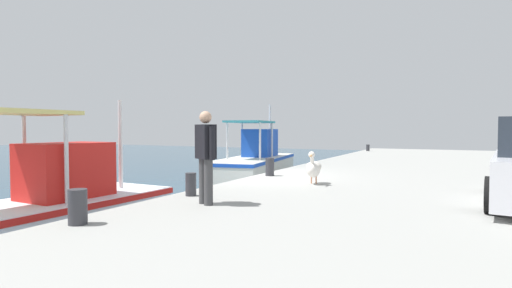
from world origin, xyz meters
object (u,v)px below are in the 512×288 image
object	(u,v)px
fishing_boat_second	(39,208)
fisherman_standing	(206,153)
mooring_bollard_nearest	(78,207)
mooring_bollard_second	(191,184)
mooring_bollard_third	(270,167)
fishing_boat_third	(255,163)
pelican	(313,168)
mooring_bollard_fourth	(368,148)

from	to	relation	value
fishing_boat_second	fisherman_standing	size ratio (longest dim) A/B	3.54
mooring_bollard_nearest	mooring_bollard_second	distance (m)	2.74
mooring_bollard_third	fishing_boat_second	bearing A→B (deg)	156.47
mooring_bollard_second	fishing_boat_third	bearing A→B (deg)	17.99
fisherman_standing	mooring_bollard_nearest	bearing A→B (deg)	159.49
mooring_bollard_nearest	fishing_boat_second	bearing A→B (deg)	65.59
pelican	mooring_bollard_fourth	world-z (taller)	pelican
fishing_boat_third	pelican	xyz separation A→B (m)	(-5.65, -4.42, 0.48)
mooring_bollard_second	mooring_bollard_fourth	bearing A→B (deg)	-0.00
fisherman_standing	pelican	bearing A→B (deg)	-14.38
mooring_bollard_third	mooring_bollard_fourth	size ratio (longest dim) A/B	1.32
pelican	mooring_bollard_fourth	distance (m)	15.59
fishing_boat_third	pelican	bearing A→B (deg)	-141.98
fishing_boat_third	pelican	world-z (taller)	fishing_boat_third
fishing_boat_second	mooring_bollard_fourth	size ratio (longest dim) A/B	15.01
fishing_boat_second	pelican	xyz separation A→B (m)	(4.46, -4.08, 0.58)
mooring_bollard_nearest	mooring_bollard_second	world-z (taller)	mooring_bollard_nearest
mooring_bollard_fourth	mooring_bollard_nearest	bearing A→B (deg)	-180.00
mooring_bollard_fourth	fishing_boat_second	bearing A→B (deg)	173.12
mooring_bollard_third	fishing_boat_third	bearing A→B (deg)	30.93
fishing_boat_second	mooring_bollard_third	bearing A→B (deg)	-23.53
fishing_boat_third	fisherman_standing	bearing A→B (deg)	-158.78
fishing_boat_second	mooring_bollard_nearest	xyz separation A→B (m)	(-1.09, -2.41, 0.43)
fishing_boat_second	mooring_bollard_third	distance (m)	6.05
fishing_boat_third	mooring_bollard_nearest	world-z (taller)	fishing_boat_third
fishing_boat_second	fishing_boat_third	size ratio (longest dim) A/B	0.92
fishing_boat_third	mooring_bollard_second	size ratio (longest dim) A/B	13.84
fisherman_standing	fishing_boat_third	bearing A→B (deg)	21.22
fishing_boat_second	mooring_bollard_second	size ratio (longest dim) A/B	12.67
fishing_boat_second	fisherman_standing	world-z (taller)	fishing_boat_second
fishing_boat_third	mooring_bollard_second	bearing A→B (deg)	-162.01
mooring_bollard_nearest	mooring_bollard_third	xyz separation A→B (m)	(6.62, 0.00, 0.01)
mooring_bollard_second	mooring_bollard_third	bearing A→B (deg)	0.00
pelican	mooring_bollard_nearest	xyz separation A→B (m)	(-5.55, 1.67, -0.15)
fishing_boat_second	mooring_bollard_second	distance (m)	2.95
mooring_bollard_nearest	mooring_bollard_fourth	world-z (taller)	mooring_bollard_nearest
mooring_bollard_nearest	mooring_bollard_third	distance (m)	6.62
mooring_bollard_third	mooring_bollard_fourth	bearing A→B (deg)	-0.00
fishing_boat_third	mooring_bollard_nearest	bearing A→B (deg)	-166.22
fishing_boat_second	mooring_bollard_second	xyz separation A→B (m)	(1.65, -2.41, 0.41)
fishing_boat_third	mooring_bollard_second	xyz separation A→B (m)	(-8.47, -2.75, 0.31)
mooring_bollard_third	mooring_bollard_second	bearing A→B (deg)	180.00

